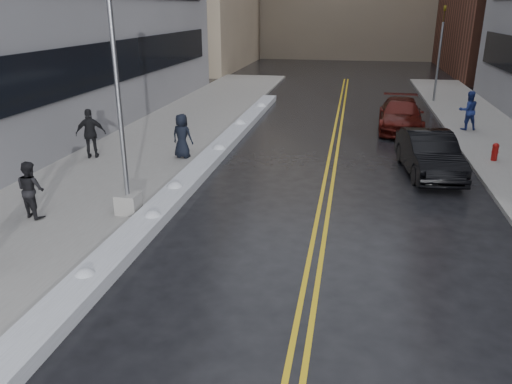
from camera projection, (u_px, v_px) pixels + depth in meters
The scene contains 14 objects.
ground at pixel (217, 256), 12.83m from camera, with size 160.00×160.00×0.00m, color black.
sidewalk_west at pixel (153, 144), 23.03m from camera, with size 5.50×50.00×0.15m, color gray.
lane_line_left at pixel (330, 155), 21.62m from camera, with size 0.12×50.00×0.01m, color gold.
lane_line_right at pixel (337, 156), 21.56m from camera, with size 0.12×50.00×0.01m, color gold.
snow_ridge at pixel (210, 158), 20.57m from camera, with size 0.90×30.00×0.34m, color silver.
lamppost at pixel (122, 136), 14.38m from camera, with size 0.65×0.65×7.62m.
fire_hydrant at pixel (495, 151), 20.24m from camera, with size 0.26×0.26×0.73m.
traffic_signal at pixel (440, 51), 32.23m from camera, with size 0.16×0.20×6.00m.
pedestrian_b at pixel (31, 189), 14.63m from camera, with size 0.83×0.65×1.71m, color black.
pedestrian_c at pixel (182, 136), 20.47m from camera, with size 0.89×0.58×1.83m, color black.
pedestrian_d at pixel (91, 134), 20.43m from camera, with size 1.19×0.50×2.03m, color black.
pedestrian_east at pixel (468, 110), 25.20m from camera, with size 0.95×0.74×1.95m, color navy.
car_black at pixel (429, 154), 18.93m from camera, with size 1.71×4.89×1.61m, color black.
car_maroon at pixel (401, 115), 25.89m from camera, with size 2.18×5.37×1.56m, color #450F0B.
Camera 1 is at (3.17, -11.05, 6.02)m, focal length 35.00 mm.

